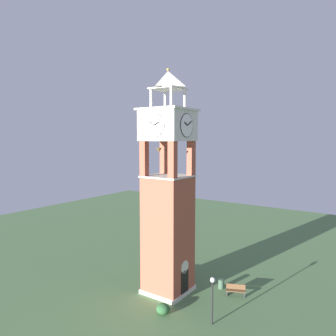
{
  "coord_description": "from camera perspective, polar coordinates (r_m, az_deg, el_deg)",
  "views": [
    {
      "loc": [
        -22.58,
        -15.67,
        13.26
      ],
      "look_at": [
        0.0,
        0.0,
        10.77
      ],
      "focal_mm": 35.09,
      "sensor_mm": 36.0,
      "label": 1
    }
  ],
  "objects": [
    {
      "name": "ground",
      "position": [
        30.51,
        0.0,
        -20.59
      ],
      "size": [
        80.0,
        80.0,
        0.0
      ],
      "primitive_type": "plane",
      "color": "#517547"
    },
    {
      "name": "clock_tower",
      "position": [
        28.02,
        0.0,
        -6.05
      ],
      "size": [
        3.99,
        3.99,
        19.0
      ],
      "color": "#9E4C38",
      "rests_on": "ground"
    },
    {
      "name": "park_bench",
      "position": [
        30.1,
        11.68,
        -20.05
      ],
      "size": [
        1.03,
        1.64,
        0.95
      ],
      "color": "brown",
      "rests_on": "ground"
    },
    {
      "name": "lamp_post",
      "position": [
        25.04,
        7.72,
        -20.49
      ],
      "size": [
        0.36,
        0.36,
        3.47
      ],
      "color": "black",
      "rests_on": "ground"
    },
    {
      "name": "trash_bin",
      "position": [
        31.21,
        9.21,
        -19.23
      ],
      "size": [
        0.52,
        0.52,
        0.8
      ],
      "primitive_type": "cylinder",
      "color": "#38513D",
      "rests_on": "ground"
    },
    {
      "name": "shrub_near_entry",
      "position": [
        27.03,
        -0.87,
        -23.26
      ],
      "size": [
        1.04,
        1.04,
        0.78
      ],
      "primitive_type": "ellipsoid",
      "color": "#28562D",
      "rests_on": "ground"
    },
    {
      "name": "shrub_left_of_tower",
      "position": [
        33.53,
        0.89,
        -17.43
      ],
      "size": [
        0.96,
        0.96,
        0.75
      ],
      "primitive_type": "ellipsoid",
      "color": "#28562D",
      "rests_on": "ground"
    }
  ]
}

